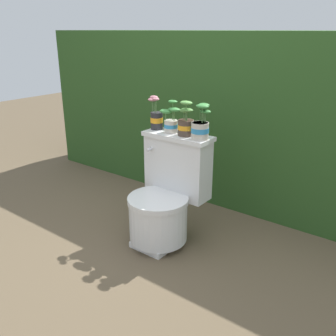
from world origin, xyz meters
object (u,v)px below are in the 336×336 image
object	(u,v)px
potted_plant_left	(156,117)
potted_plant_midleft	(171,121)
toilet	(166,197)
potted_plant_midright	(200,126)
potted_plant_middle	(186,124)

from	to	relation	value
potted_plant_left	potted_plant_midleft	size ratio (longest dim) A/B	1.06
toilet	potted_plant_midright	bearing A→B (deg)	32.65
toilet	potted_plant_midleft	xyz separation A→B (m)	(-0.06, 0.14, 0.51)
potted_plant_left	potted_plant_midleft	world-z (taller)	potted_plant_left
toilet	potted_plant_left	xyz separation A→B (m)	(-0.20, 0.15, 0.51)
potted_plant_midleft	potted_plant_middle	bearing A→B (deg)	0.36
potted_plant_midleft	toilet	bearing A→B (deg)	-65.14
toilet	potted_plant_midleft	world-z (taller)	potted_plant_midleft
toilet	potted_plant_left	bearing A→B (deg)	143.17
potted_plant_midleft	potted_plant_midright	world-z (taller)	potted_plant_midright
potted_plant_left	potted_plant_midright	distance (m)	0.39
potted_plant_middle	potted_plant_left	bearing A→B (deg)	176.80
potted_plant_midleft	potted_plant_middle	world-z (taller)	potted_plant_middle
toilet	potted_plant_midright	world-z (taller)	potted_plant_midright
toilet	potted_plant_midleft	size ratio (longest dim) A/B	3.37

